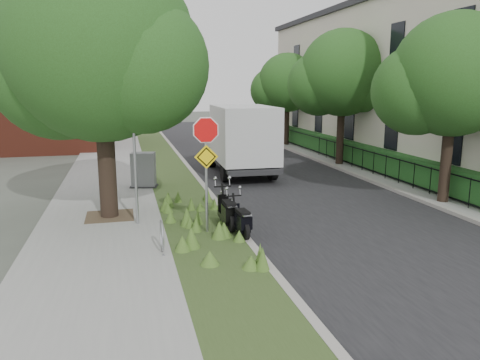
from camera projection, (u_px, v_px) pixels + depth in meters
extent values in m
plane|color=#4C5147|center=(263.00, 239.00, 12.44)|extent=(120.00, 120.00, 0.00)
cube|color=gray|center=(108.00, 175.00, 20.93)|extent=(3.50, 60.00, 0.12)
cube|color=#354A1F|center=(170.00, 172.00, 21.58)|extent=(2.00, 60.00, 0.12)
cube|color=#9E9991|center=(191.00, 171.00, 21.82)|extent=(0.20, 60.00, 0.13)
cube|color=black|center=(263.00, 169.00, 22.65)|extent=(7.00, 60.00, 0.01)
cube|color=#9E9991|center=(330.00, 165.00, 23.47)|extent=(0.20, 60.00, 0.13)
cube|color=gray|center=(361.00, 164.00, 23.87)|extent=(3.20, 60.00, 0.12)
cylinder|color=black|center=(106.00, 142.00, 13.69)|extent=(0.52, 0.52, 4.48)
sphere|color=#234818|center=(100.00, 46.00, 13.14)|extent=(5.40, 5.40, 5.40)
sphere|color=#234818|center=(60.00, 71.00, 13.76)|extent=(4.05, 4.05, 4.05)
sphere|color=#234818|center=(141.00, 65.00, 12.86)|extent=(3.78, 3.78, 3.78)
cube|color=#473828|center=(110.00, 216.00, 14.13)|extent=(1.40, 1.40, 0.01)
cylinder|color=#A5A8AD|center=(135.00, 154.00, 12.97)|extent=(0.08, 0.08, 4.00)
torus|color=#A5A8AD|center=(162.00, 235.00, 11.13)|extent=(0.05, 0.77, 0.77)
cube|color=#A5A8AD|center=(164.00, 255.00, 10.86)|extent=(0.06, 0.06, 0.04)
cube|color=#A5A8AD|center=(161.00, 245.00, 11.55)|extent=(0.06, 0.06, 0.04)
cylinder|color=#A5A8AD|center=(206.00, 177.00, 12.35)|extent=(0.07, 0.07, 3.00)
cylinder|color=red|center=(206.00, 130.00, 12.08)|extent=(0.86, 0.03, 0.86)
cylinder|color=white|center=(206.00, 130.00, 12.09)|extent=(0.94, 0.02, 0.94)
cube|color=yellow|center=(206.00, 157.00, 12.22)|extent=(0.64, 0.03, 0.64)
cube|color=black|center=(343.00, 145.00, 23.43)|extent=(0.04, 24.00, 0.04)
cube|color=black|center=(343.00, 160.00, 23.59)|extent=(0.04, 24.00, 0.04)
cylinder|color=black|center=(343.00, 154.00, 23.52)|extent=(0.03, 0.03, 1.00)
cube|color=#1C4619|center=(356.00, 152.00, 23.68)|extent=(1.00, 24.00, 1.10)
cube|color=beige|center=(423.00, 85.00, 23.86)|extent=(7.00, 26.00, 8.00)
cube|color=#2D2D33|center=(430.00, 1.00, 23.05)|extent=(7.40, 26.40, 0.30)
cube|color=#2D2D33|center=(360.00, 79.00, 22.96)|extent=(0.25, 26.00, 0.60)
cube|color=maroon|center=(26.00, 85.00, 30.32)|extent=(9.00, 10.00, 8.00)
cube|color=#9E9991|center=(20.00, 19.00, 29.50)|extent=(9.40, 10.40, 0.40)
cylinder|color=black|center=(447.00, 146.00, 15.59)|extent=(0.36, 0.36, 3.81)
sphere|color=#234818|center=(454.00, 75.00, 15.12)|extent=(4.00, 4.00, 4.00)
sphere|color=#234818|center=(417.00, 90.00, 15.58)|extent=(3.00, 3.00, 3.00)
cylinder|color=black|center=(341.00, 123.00, 23.17)|extent=(0.36, 0.36, 4.03)
sphere|color=#234818|center=(343.00, 73.00, 22.68)|extent=(4.20, 4.20, 4.20)
sphere|color=#234818|center=(319.00, 84.00, 23.16)|extent=(3.15, 3.15, 3.15)
sphere|color=#234818|center=(363.00, 82.00, 22.46)|extent=(2.94, 2.94, 2.94)
cylinder|color=black|center=(287.00, 117.00, 30.82)|extent=(0.36, 0.36, 3.64)
sphere|color=#234818|center=(287.00, 83.00, 30.38)|extent=(3.80, 3.80, 3.80)
sphere|color=#234818|center=(272.00, 90.00, 30.81)|extent=(2.85, 2.85, 2.85)
sphere|color=#234818|center=(301.00, 89.00, 30.18)|extent=(2.66, 2.66, 2.66)
cylinder|color=black|center=(222.00, 212.00, 13.67)|extent=(0.11, 0.49, 0.49)
cylinder|color=black|center=(231.00, 223.00, 12.55)|extent=(0.11, 0.49, 0.49)
cube|color=black|center=(227.00, 217.00, 13.06)|extent=(0.32, 1.09, 0.17)
cube|color=black|center=(229.00, 212.00, 12.70)|extent=(0.34, 0.62, 0.38)
cube|color=black|center=(229.00, 203.00, 12.70)|extent=(0.29, 0.57, 0.11)
cylinder|color=black|center=(233.00, 220.00, 12.94)|extent=(0.14, 0.45, 0.44)
cylinder|color=black|center=(246.00, 231.00, 11.96)|extent=(0.14, 0.45, 0.44)
cube|color=black|center=(240.00, 225.00, 12.41)|extent=(0.37, 1.00, 0.15)
cube|color=black|center=(243.00, 221.00, 12.09)|extent=(0.35, 0.58, 0.34)
cube|color=black|center=(243.00, 212.00, 12.08)|extent=(0.30, 0.53, 0.10)
cube|color=#262628|center=(241.00, 162.00, 21.35)|extent=(2.36, 5.83, 0.20)
cube|color=#B7BABC|center=(231.00, 137.00, 23.30)|extent=(2.27, 1.59, 1.74)
cube|color=silver|center=(244.00, 134.00, 20.51)|extent=(2.52, 4.20, 2.39)
cube|color=#262628|center=(144.00, 186.00, 18.23)|extent=(1.13, 0.87, 0.04)
cube|color=slate|center=(143.00, 170.00, 18.10)|extent=(0.99, 0.74, 1.34)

